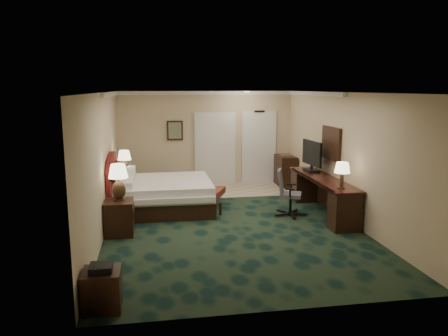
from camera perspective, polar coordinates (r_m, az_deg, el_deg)
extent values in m
cube|color=black|center=(9.26, 0.65, -7.11)|extent=(5.00, 7.50, 0.00)
cube|color=white|center=(8.83, 0.68, 9.85)|extent=(5.00, 7.50, 0.00)
cube|color=beige|center=(12.62, -2.32, 3.87)|extent=(5.00, 0.00, 2.70)
cube|color=beige|center=(5.37, 7.71, -5.20)|extent=(5.00, 0.00, 2.70)
cube|color=beige|center=(8.86, -15.47, 0.70)|extent=(0.00, 7.50, 2.70)
cube|color=beige|center=(9.69, 15.38, 1.51)|extent=(0.00, 7.50, 2.70)
cube|color=tan|center=(12.17, 2.44, -2.81)|extent=(3.20, 1.70, 0.01)
cube|color=white|center=(12.91, 4.55, 2.65)|extent=(1.02, 0.06, 2.18)
cube|color=silver|center=(12.65, -1.17, 2.52)|extent=(1.20, 0.06, 2.10)
cube|color=#58695F|center=(12.47, -6.43, 4.89)|extent=(0.45, 0.06, 0.55)
cube|color=white|center=(10.19, 13.83, 3.14)|extent=(0.05, 0.95, 0.75)
cube|color=silver|center=(10.23, -7.86, -3.50)|extent=(2.17, 2.01, 0.69)
cube|color=black|center=(8.68, -13.51, -6.30)|extent=(0.53, 0.61, 0.67)
cube|color=black|center=(11.10, -12.65, -2.64)|extent=(0.53, 0.60, 0.66)
cube|color=maroon|center=(10.20, -1.84, -4.23)|extent=(0.91, 1.31, 0.42)
cube|color=black|center=(5.98, -15.64, -15.05)|extent=(0.47, 0.47, 0.51)
cube|color=black|center=(10.02, 12.69, -3.57)|extent=(0.61, 2.84, 0.82)
cube|color=black|center=(10.55, 11.40, 1.51)|extent=(0.15, 0.96, 0.74)
cube|color=black|center=(12.69, 8.02, -0.36)|extent=(0.46, 0.83, 0.87)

